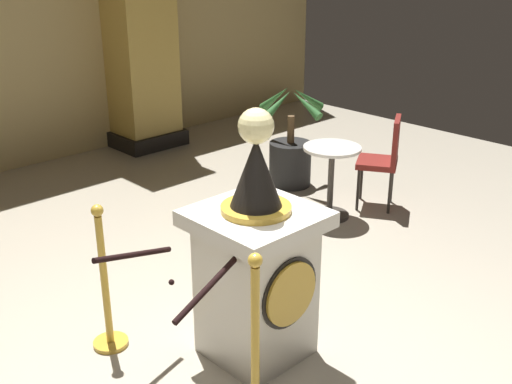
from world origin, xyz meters
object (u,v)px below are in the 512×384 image
at_px(potted_palm_right, 290,155).
at_px(cafe_table, 331,173).
at_px(cafe_chair_red, 385,155).
at_px(stanchion_far, 255,365).
at_px(pedestal_clock, 257,266).
at_px(stanchion_near, 106,298).

height_order(potted_palm_right, cafe_table, potted_palm_right).
height_order(cafe_table, cafe_chair_red, cafe_chair_red).
bearing_deg(cafe_table, stanchion_far, -148.25).
bearing_deg(potted_palm_right, cafe_table, -112.30).
distance_m(pedestal_clock, stanchion_near, 1.04).
height_order(pedestal_clock, stanchion_near, pedestal_clock).
bearing_deg(cafe_chair_red, stanchion_far, -156.57).
height_order(stanchion_far, cafe_chair_red, stanchion_far).
xyz_separation_m(stanchion_near, cafe_chair_red, (3.35, 0.15, 0.21)).
height_order(stanchion_near, cafe_chair_red, stanchion_near).
relative_size(pedestal_clock, potted_palm_right, 1.45).
relative_size(stanchion_far, cafe_chair_red, 1.12).
relative_size(pedestal_clock, cafe_table, 2.28).
xyz_separation_m(stanchion_far, potted_palm_right, (2.91, 2.47, -0.03)).
bearing_deg(cafe_chair_red, stanchion_near, -177.47).
relative_size(potted_palm_right, cafe_table, 1.57).
distance_m(pedestal_clock, cafe_table, 2.37).
bearing_deg(cafe_chair_red, cafe_table, 159.95).
xyz_separation_m(pedestal_clock, stanchion_far, (-0.45, -0.46, -0.27)).
xyz_separation_m(stanchion_far, cafe_table, (2.54, 1.57, 0.09)).
bearing_deg(cafe_table, potted_palm_right, 67.70).
bearing_deg(stanchion_near, pedestal_clock, -47.74).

